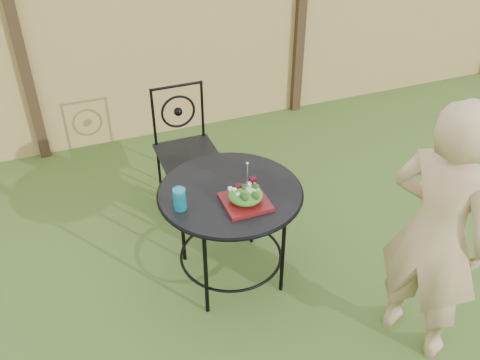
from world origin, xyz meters
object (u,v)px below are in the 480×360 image
(diner, at_px, (436,235))
(salad_plate, at_px, (245,202))
(patio_table, at_px, (230,208))
(patio_chair, at_px, (185,145))

(diner, bearing_deg, salad_plate, 24.44)
(patio_table, relative_size, salad_plate, 3.42)
(patio_table, distance_m, diner, 1.25)
(patio_chair, bearing_deg, patio_table, -89.20)
(patio_chair, relative_size, salad_plate, 3.52)
(patio_table, xyz_separation_m, salad_plate, (0.04, -0.16, 0.15))
(diner, xyz_separation_m, salad_plate, (-0.81, 0.73, -0.07))
(patio_chair, bearing_deg, diner, -65.22)
(patio_table, xyz_separation_m, patio_chair, (-0.01, 0.99, -0.08))
(diner, relative_size, salad_plate, 5.99)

